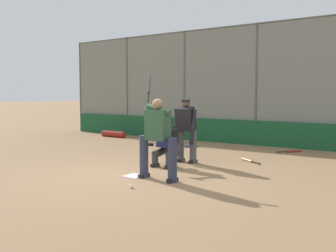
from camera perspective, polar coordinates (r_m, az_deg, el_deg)
ground_plane at (r=8.72m, az=-4.88°, el=-7.27°), size 160.00×160.00×0.00m
home_plate_marker at (r=8.72m, az=-4.88°, el=-7.23°), size 0.43×0.43×0.01m
backstop_fence at (r=14.24m, az=12.70°, el=6.27°), size 18.20×0.08×4.28m
padding_wall at (r=14.21m, az=12.41°, el=-0.99°), size 17.76×0.18×0.86m
bleachers_beyond at (r=16.63m, az=12.57°, el=-0.34°), size 12.68×1.95×1.16m
batter_at_plate at (r=8.20m, az=-1.53°, el=-1.43°), size 1.05×0.61×2.23m
catcher_behind_plate at (r=9.71m, az=-0.29°, el=-2.18°), size 0.65×0.75×1.24m
umpire_home at (r=10.27m, az=2.61°, el=-0.39°), size 0.68×0.41×1.67m
spare_bat_near_backstop at (r=12.76m, az=17.58°, el=-3.52°), size 0.57×0.75×0.07m
spare_bat_by_padding at (r=15.63m, az=-1.93°, el=-1.84°), size 0.82×0.48×0.07m
spare_bat_third_base_side at (r=13.33m, az=3.10°, el=-2.97°), size 0.63×0.61×0.07m
spare_bat_first_base_side at (r=10.74m, az=11.56°, el=-4.91°), size 0.75×0.51×0.07m
fielding_glove_on_dirt at (r=13.76m, az=-2.66°, el=-2.64°), size 0.30×0.23×0.11m
baseball_loose at (r=7.63m, az=-5.34°, el=-8.72°), size 0.07×0.07×0.07m
equipment_bag_dugout_side at (r=16.64m, az=-7.96°, el=-1.16°), size 1.33×0.26×0.26m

